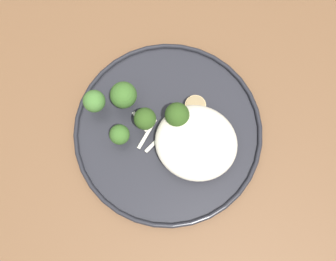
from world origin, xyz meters
The scene contains 17 objects.
ground centered at (0.00, 0.00, 0.00)m, with size 6.00×6.00×0.00m, color #2D2B28.
wooden_dining_table centered at (0.00, 0.00, 0.66)m, with size 1.40×1.00×0.74m.
dinner_plate centered at (-0.04, -0.03, 0.75)m, with size 0.29×0.29×0.02m.
noodle_bed centered at (-0.08, -0.02, 0.77)m, with size 0.12×0.12×0.04m.
seared_scallop_front_small centered at (-0.09, -0.02, 0.76)m, with size 0.03×0.03×0.01m.
seared_scallop_on_noodles centered at (-0.08, -0.04, 0.76)m, with size 0.03×0.03×0.01m.
seared_scallop_rear_pale centered at (-0.06, -0.08, 0.76)m, with size 0.03×0.03×0.02m.
seared_scallop_right_edge centered at (-0.10, 0.00, 0.76)m, with size 0.03×0.03×0.02m.
seared_scallop_center_golden centered at (-0.10, -0.05, 0.76)m, with size 0.03×0.03×0.01m.
broccoli_floret_split_head centered at (0.03, 0.01, 0.78)m, with size 0.03×0.03×0.04m.
broccoli_floret_center_pile centered at (0.08, -0.03, 0.78)m, with size 0.03×0.03×0.05m.
broccoli_floret_near_rim centered at (0.00, -0.03, 0.78)m, with size 0.03×0.03×0.05m.
broccoli_floret_beside_noodles centered at (0.04, -0.05, 0.79)m, with size 0.04×0.04×0.06m.
broccoli_floret_tall_stalk centered at (-0.04, -0.05, 0.78)m, with size 0.04×0.04×0.05m.
onion_sliver_pale_crescent centered at (-0.01, -0.01, 0.75)m, with size 0.05×0.01×0.00m, color silver.
onion_sliver_short_strip centered at (-0.02, -0.01, 0.75)m, with size 0.05×0.01×0.00m, color silver.
onion_sliver_long_sliver centered at (0.01, -0.03, 0.75)m, with size 0.04×0.01×0.00m, color silver.
Camera 1 is at (-0.09, 0.12, 1.41)m, focal length 47.11 mm.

